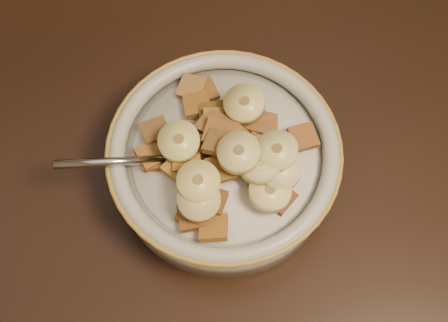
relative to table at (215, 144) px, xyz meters
name	(u,v)px	position (x,y,z in m)	size (l,w,h in m)	color
floor	(220,311)	(0.00, 0.00, -0.78)	(4.00, 4.50, 0.10)	#422816
table	(215,144)	(0.00, 0.00, 0.00)	(1.40, 0.90, 0.04)	black
cereal_bowl	(224,166)	(-0.01, -0.04, 0.04)	(0.17, 0.17, 0.04)	#B0AAA5
milk	(224,155)	(-0.01, -0.04, 0.06)	(0.14, 0.14, 0.00)	silver
spoon	(188,157)	(-0.03, -0.03, 0.07)	(0.03, 0.04, 0.01)	#A4A5AD
cereal_square_0	(212,124)	(-0.01, -0.02, 0.08)	(0.02, 0.02, 0.01)	#965C2B
cereal_square_1	(243,161)	(0.00, -0.06, 0.08)	(0.02, 0.02, 0.01)	#9B6522
cereal_square_2	(192,217)	(-0.05, -0.08, 0.07)	(0.02, 0.02, 0.01)	brown
cereal_square_3	(155,131)	(-0.05, 0.00, 0.07)	(0.02, 0.02, 0.01)	brown
cereal_square_4	(274,152)	(0.03, -0.06, 0.07)	(0.02, 0.02, 0.01)	#935E2A
cereal_square_5	(264,129)	(0.03, -0.04, 0.07)	(0.02, 0.02, 0.01)	#9C5823
cereal_square_6	(280,197)	(0.02, -0.09, 0.07)	(0.02, 0.02, 0.01)	brown
cereal_square_7	(219,143)	(-0.01, -0.04, 0.09)	(0.02, 0.02, 0.01)	brown
cereal_square_8	(303,137)	(0.05, -0.05, 0.07)	(0.02, 0.02, 0.01)	brown
cereal_square_9	(262,169)	(0.01, -0.07, 0.08)	(0.02, 0.02, 0.01)	brown
cereal_square_10	(217,121)	(0.00, -0.02, 0.08)	(0.02, 0.02, 0.01)	brown
cereal_square_11	(202,182)	(-0.03, -0.06, 0.08)	(0.02, 0.02, 0.01)	#623612
cereal_square_12	(192,88)	(-0.01, 0.02, 0.07)	(0.02, 0.02, 0.01)	olive
cereal_square_13	(203,91)	(0.00, 0.02, 0.07)	(0.02, 0.02, 0.01)	brown
cereal_square_14	(151,155)	(-0.06, -0.02, 0.07)	(0.02, 0.02, 0.01)	brown
cereal_square_15	(261,123)	(0.03, -0.03, 0.07)	(0.02, 0.02, 0.01)	brown
cereal_square_16	(213,114)	(0.00, -0.01, 0.07)	(0.02, 0.02, 0.01)	brown
cereal_square_17	(232,135)	(0.00, -0.04, 0.08)	(0.02, 0.02, 0.01)	brown
cereal_square_18	(156,158)	(-0.06, -0.02, 0.07)	(0.02, 0.02, 0.01)	brown
cereal_square_19	(213,228)	(-0.04, -0.09, 0.07)	(0.02, 0.02, 0.01)	#9C651B
cereal_square_20	(179,167)	(-0.04, -0.04, 0.07)	(0.02, 0.02, 0.01)	olive
cereal_square_21	(221,169)	(-0.02, -0.06, 0.08)	(0.02, 0.02, 0.01)	brown
cereal_square_22	(197,104)	(-0.01, 0.00, 0.07)	(0.02, 0.02, 0.01)	brown
cereal_square_23	(266,181)	(0.01, -0.08, 0.07)	(0.02, 0.02, 0.01)	#8D5918
cereal_square_24	(192,212)	(-0.05, -0.08, 0.07)	(0.02, 0.02, 0.01)	brown
cereal_square_25	(218,133)	(-0.01, -0.03, 0.08)	(0.02, 0.02, 0.01)	brown
cereal_square_26	(212,201)	(-0.03, -0.07, 0.07)	(0.02, 0.02, 0.01)	brown
cereal_square_27	(187,160)	(-0.04, -0.04, 0.08)	(0.02, 0.02, 0.01)	#915218
cereal_square_28	(229,156)	(-0.01, -0.05, 0.08)	(0.02, 0.02, 0.01)	brown
banana_slice_0	(179,142)	(-0.04, -0.03, 0.08)	(0.03, 0.03, 0.01)	#FFE985
banana_slice_1	(244,104)	(0.02, -0.02, 0.09)	(0.03, 0.03, 0.01)	#CCBA6E
banana_slice_2	(277,151)	(0.02, -0.06, 0.09)	(0.03, 0.03, 0.01)	beige
banana_slice_3	(270,192)	(0.01, -0.09, 0.08)	(0.03, 0.03, 0.01)	#FBD27C
banana_slice_4	(239,153)	(0.00, -0.06, 0.09)	(0.03, 0.03, 0.01)	#EBDC7D
banana_slice_5	(199,200)	(-0.04, -0.08, 0.08)	(0.03, 0.03, 0.01)	tan
banana_slice_6	(260,164)	(0.01, -0.07, 0.09)	(0.03, 0.03, 0.01)	#E1C987
banana_slice_7	(280,170)	(0.02, -0.07, 0.08)	(0.03, 0.03, 0.01)	beige
banana_slice_8	(198,182)	(-0.04, -0.06, 0.09)	(0.03, 0.03, 0.01)	#E9D777
banana_slice_9	(262,156)	(0.01, -0.06, 0.09)	(0.03, 0.03, 0.01)	#FFE790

